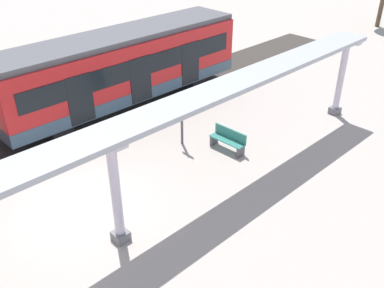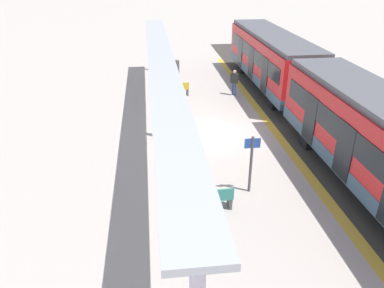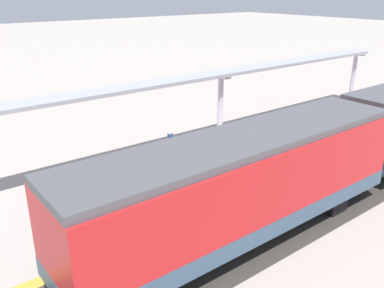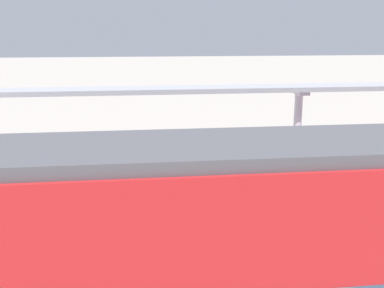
# 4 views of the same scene
# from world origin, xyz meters

# --- Properties ---
(ground_plane) EXTENTS (176.00, 176.00, 0.00)m
(ground_plane) POSITION_xyz_m (0.00, 0.00, 0.00)
(ground_plane) COLOR #AEA39A
(tactile_edge_strip) EXTENTS (0.43, 30.23, 0.01)m
(tactile_edge_strip) POSITION_xyz_m (-2.84, 0.00, 0.00)
(tactile_edge_strip) COLOR gold
(tactile_edge_strip) RESTS_ON ground
(trackbed) EXTENTS (3.20, 42.23, 0.01)m
(trackbed) POSITION_xyz_m (-4.66, 0.00, 0.00)
(trackbed) COLOR #38332D
(trackbed) RESTS_ON ground
(train_far_carriage) EXTENTS (2.65, 11.93, 3.48)m
(train_far_carriage) POSITION_xyz_m (-4.65, 5.52, 1.83)
(train_far_carriage) COLOR red
(train_far_carriage) RESTS_ON ground
(canopy_pillar_nearest) EXTENTS (1.10, 0.44, 3.43)m
(canopy_pillar_nearest) POSITION_xyz_m (2.61, -12.04, 1.74)
(canopy_pillar_nearest) COLOR slate
(canopy_pillar_nearest) RESTS_ON ground
(canopy_pillar_second) EXTENTS (1.10, 0.44, 3.43)m
(canopy_pillar_second) POSITION_xyz_m (2.61, 0.03, 1.74)
(canopy_pillar_second) COLOR slate
(canopy_pillar_second) RESTS_ON ground
(canopy_beam) EXTENTS (1.20, 24.74, 0.16)m
(canopy_beam) POSITION_xyz_m (2.61, -0.07, 3.51)
(canopy_beam) COLOR #A8AAB2
(canopy_beam) RESTS_ON canopy_pillar_nearest
(bench_near_end) EXTENTS (1.51, 0.49, 0.86)m
(bench_near_end) POSITION_xyz_m (1.53, -5.93, 0.44)
(bench_near_end) COLOR gold
(bench_near_end) RESTS_ON ground
(bench_mid_platform) EXTENTS (1.52, 0.51, 0.86)m
(bench_mid_platform) POSITION_xyz_m (1.37, 6.04, 0.44)
(bench_mid_platform) COLOR #307D72
(bench_mid_platform) RESTS_ON ground
(trash_bin) EXTENTS (0.48, 0.48, 0.93)m
(trash_bin) POSITION_xyz_m (1.14, -11.13, 0.47)
(trash_bin) COLOR #494B4B
(trash_bin) RESTS_ON ground
(platform_info_sign) EXTENTS (0.56, 0.10, 2.20)m
(platform_info_sign) POSITION_xyz_m (-0.22, 5.06, 1.33)
(platform_info_sign) COLOR #4C4C51
(platform_info_sign) RESTS_ON ground
(passenger_waiting_near_edge) EXTENTS (0.49, 0.43, 1.59)m
(passenger_waiting_near_edge) POSITION_xyz_m (-2.00, -5.66, 0.99)
(passenger_waiting_near_edge) COLOR #334A83
(passenger_waiting_near_edge) RESTS_ON ground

